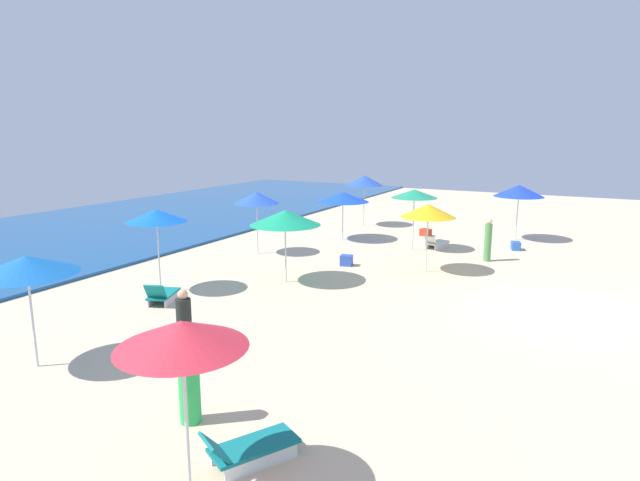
% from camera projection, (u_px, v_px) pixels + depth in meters
% --- Properties ---
extents(ground_plane, '(60.00, 60.00, 0.00)m').
position_uv_depth(ground_plane, '(564.00, 314.00, 15.20)').
color(ground_plane, beige).
extents(ocean, '(60.00, 14.83, 0.12)m').
position_uv_depth(ocean, '(46.00, 238.00, 25.47)').
color(ocean, '#174C88').
rests_on(ocean, ground_plane).
extents(umbrella_0, '(2.39, 2.39, 2.50)m').
position_uv_depth(umbrella_0, '(285.00, 218.00, 17.91)').
color(umbrella_0, silver).
rests_on(umbrella_0, ground_plane).
extents(umbrella_1, '(2.46, 2.46, 2.27)m').
position_uv_depth(umbrella_1, '(343.00, 197.00, 25.03)').
color(umbrella_1, silver).
rests_on(umbrella_1, ground_plane).
extents(umbrella_2, '(1.97, 1.97, 2.65)m').
position_uv_depth(umbrella_2, '(414.00, 194.00, 22.75)').
color(umbrella_2, silver).
rests_on(umbrella_2, ground_plane).
extents(lounge_chair_2_0, '(1.41, 0.93, 0.66)m').
position_uv_depth(lounge_chair_2_0, '(436.00, 243.00, 23.50)').
color(lounge_chair_2_0, silver).
rests_on(lounge_chair_2_0, ground_plane).
extents(umbrella_3, '(2.13, 2.13, 2.52)m').
position_uv_depth(umbrella_3, '(26.00, 265.00, 11.37)').
color(umbrella_3, silver).
rests_on(umbrella_3, ground_plane).
extents(umbrella_4, '(1.91, 1.91, 2.68)m').
position_uv_depth(umbrella_4, '(156.00, 216.00, 16.82)').
color(umbrella_4, silver).
rests_on(umbrella_4, ground_plane).
extents(lounge_chair_4_0, '(1.48, 1.05, 0.75)m').
position_uv_depth(lounge_chair_4_0, '(162.00, 295.00, 16.08)').
color(lounge_chair_4_0, silver).
rests_on(lounge_chair_4_0, ground_plane).
extents(umbrella_5, '(2.29, 2.29, 2.61)m').
position_uv_depth(umbrella_5, '(519.00, 191.00, 24.95)').
color(umbrella_5, silver).
rests_on(umbrella_5, ground_plane).
extents(umbrella_6, '(1.81, 1.81, 2.64)m').
position_uv_depth(umbrella_6, '(182.00, 335.00, 7.16)').
color(umbrella_6, silver).
rests_on(umbrella_6, ground_plane).
extents(lounge_chair_6_0, '(1.60, 1.25, 0.64)m').
position_uv_depth(lounge_chair_6_0, '(249.00, 448.00, 8.35)').
color(lounge_chair_6_0, silver).
rests_on(lounge_chair_6_0, ground_plane).
extents(umbrella_7, '(1.99, 1.99, 2.51)m').
position_uv_depth(umbrella_7, '(428.00, 211.00, 19.25)').
color(umbrella_7, silver).
rests_on(umbrella_7, ground_plane).
extents(umbrella_8, '(1.89, 1.89, 2.62)m').
position_uv_depth(umbrella_8, '(257.00, 198.00, 22.13)').
color(umbrella_8, silver).
rests_on(umbrella_8, ground_plane).
extents(umbrella_9, '(2.05, 2.05, 2.73)m').
position_uv_depth(umbrella_9, '(364.00, 180.00, 28.72)').
color(umbrella_9, silver).
rests_on(umbrella_9, ground_plane).
extents(beachgoer_0, '(0.44, 0.44, 1.66)m').
position_uv_depth(beachgoer_0, '(189.00, 382.00, 9.45)').
color(beachgoer_0, green).
rests_on(beachgoer_0, ground_plane).
extents(beachgoer_1, '(0.49, 0.49, 1.53)m').
position_uv_depth(beachgoer_1, '(184.00, 323.00, 12.46)').
color(beachgoer_1, black).
rests_on(beachgoer_1, ground_plane).
extents(beachgoer_2, '(0.32, 0.32, 1.74)m').
position_uv_depth(beachgoer_2, '(488.00, 240.00, 21.15)').
color(beachgoer_2, '#52934F').
rests_on(beachgoer_2, ground_plane).
extents(cooler_box_0, '(0.54, 0.60, 0.35)m').
position_uv_depth(cooler_box_0, '(426.00, 232.00, 26.33)').
color(cooler_box_0, red).
rests_on(cooler_box_0, ground_plane).
extents(cooler_box_1, '(0.45, 0.51, 0.41)m').
position_uv_depth(cooler_box_1, '(346.00, 260.00, 20.56)').
color(cooler_box_1, '#2E4DB3').
rests_on(cooler_box_1, ground_plane).
extents(cooler_box_2, '(0.58, 0.49, 0.36)m').
position_uv_depth(cooler_box_2, '(516.00, 246.00, 23.25)').
color(cooler_box_2, blue).
rests_on(cooler_box_2, ground_plane).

